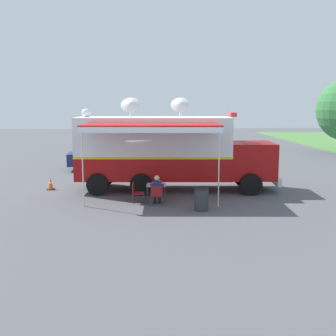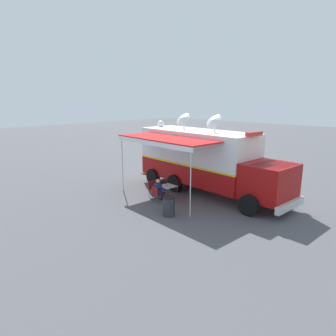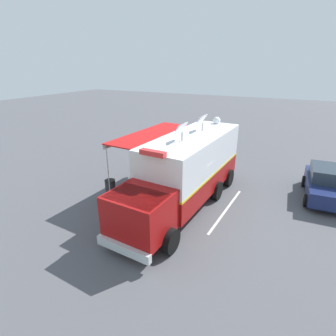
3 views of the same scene
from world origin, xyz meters
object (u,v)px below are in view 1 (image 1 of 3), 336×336
object	(u,v)px
folding_chair_beside_table	(136,191)
trash_bin	(201,199)
seated_responder	(157,189)
folding_chair_at_table	(157,194)
command_truck	(170,150)
water_bottle	(160,183)
traffic_cone	(51,184)
folding_table	(156,186)
car_behind_truck	(102,156)

from	to	relation	value
folding_chair_beside_table	trash_bin	world-z (taller)	trash_bin
folding_chair_beside_table	seated_responder	bearing A→B (deg)	66.10
folding_chair_at_table	seated_responder	xyz separation A→B (m)	(-0.19, 0.01, 0.14)
command_truck	seated_responder	world-z (taller)	command_truck
water_bottle	seated_responder	size ratio (longest dim) A/B	0.18
traffic_cone	folding_chair_at_table	bearing A→B (deg)	54.57
seated_responder	water_bottle	bearing A→B (deg)	164.42
command_truck	folding_table	distance (m)	2.80
command_truck	water_bottle	world-z (taller)	command_truck
command_truck	folding_table	size ratio (longest dim) A/B	11.33
trash_bin	traffic_cone	size ratio (longest dim) A/B	1.57
folding_chair_at_table	folding_table	bearing A→B (deg)	-179.87
water_bottle	seated_responder	world-z (taller)	seated_responder
folding_chair_at_table	traffic_cone	distance (m)	6.19
folding_table	trash_bin	world-z (taller)	trash_bin
command_truck	folding_table	world-z (taller)	command_truck
water_bottle	seated_responder	distance (m)	0.52
folding_chair_at_table	seated_responder	world-z (taller)	seated_responder
folding_chair_at_table	traffic_cone	world-z (taller)	folding_chair_at_table
folding_chair_at_table	folding_chair_beside_table	distance (m)	1.03
water_bottle	folding_chair_at_table	xyz separation A→B (m)	(0.66, -0.14, -0.32)
folding_table	folding_chair_at_table	xyz separation A→B (m)	(0.80, 0.00, -0.16)
folding_table	seated_responder	bearing A→B (deg)	1.30
folding_chair_at_table	traffic_cone	xyz separation A→B (m)	(-3.59, -5.04, -0.23)
command_truck	water_bottle	size ratio (longest dim) A/B	42.98
traffic_cone	trash_bin	bearing A→B (deg)	56.65
folding_chair_at_table	car_behind_truck	xyz separation A→B (m)	(-9.68, -3.16, 0.37)
folding_table	folding_chair_at_table	bearing A→B (deg)	0.13
folding_chair_beside_table	seated_responder	xyz separation A→B (m)	(0.38, 0.86, 0.14)
folding_table	seated_responder	world-z (taller)	seated_responder
seated_responder	traffic_cone	xyz separation A→B (m)	(-3.40, -5.05, -0.37)
folding_table	traffic_cone	bearing A→B (deg)	-118.94
folding_chair_beside_table	car_behind_truck	world-z (taller)	car_behind_truck
folding_table	folding_chair_beside_table	world-z (taller)	folding_chair_beside_table
car_behind_truck	seated_responder	bearing A→B (deg)	18.48
water_bottle	folding_chair_at_table	bearing A→B (deg)	-12.24
command_truck	folding_chair_beside_table	xyz separation A→B (m)	(2.61, -1.57, -1.43)
water_bottle	folding_chair_beside_table	distance (m)	1.05
command_truck	folding_chair_at_table	size ratio (longest dim) A/B	11.07
traffic_cone	seated_responder	bearing A→B (deg)	56.08
trash_bin	traffic_cone	distance (m)	8.08
command_truck	traffic_cone	size ratio (longest dim) A/B	16.60
seated_responder	command_truck	bearing A→B (deg)	166.81
traffic_cone	folding_table	bearing A→B (deg)	61.06
folding_chair_beside_table	trash_bin	xyz separation A→B (m)	(1.42, 2.56, -0.06)
command_truck	folding_chair_at_table	distance (m)	3.57
seated_responder	trash_bin	distance (m)	2.00
folding_chair_at_table	traffic_cone	size ratio (longest dim) A/B	1.50
command_truck	folding_chair_beside_table	distance (m)	3.37
command_truck	trash_bin	size ratio (longest dim) A/B	10.58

